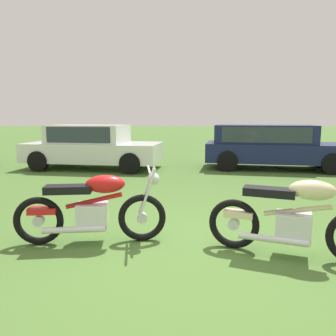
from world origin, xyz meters
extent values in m
plane|color=#476B2D|center=(0.00, 0.00, 0.00)|extent=(120.00, 120.00, 0.00)
torus|color=black|center=(-0.65, 0.24, 0.32)|extent=(0.65, 0.18, 0.65)
torus|color=black|center=(-1.99, 0.05, 0.32)|extent=(0.65, 0.18, 0.65)
cylinder|color=silver|center=(-0.65, 0.24, 0.32)|extent=(0.15, 0.12, 0.14)
cylinder|color=silver|center=(-1.99, 0.05, 0.32)|extent=(0.15, 0.12, 0.14)
cylinder|color=silver|center=(-0.60, 0.34, 0.65)|extent=(0.27, 0.07, 0.73)
cylinder|color=silver|center=(-0.57, 0.16, 0.65)|extent=(0.27, 0.07, 0.73)
cube|color=silver|center=(-1.30, 0.15, 0.38)|extent=(0.44, 0.35, 0.32)
cylinder|color=red|center=(-1.27, 0.15, 0.58)|extent=(0.75, 0.16, 0.21)
ellipsoid|color=red|center=(-1.12, 0.17, 0.80)|extent=(0.55, 0.33, 0.24)
cube|color=black|center=(-1.60, 0.10, 0.74)|extent=(0.63, 0.32, 0.10)
cube|color=red|center=(-1.94, 0.06, 0.46)|extent=(0.38, 0.23, 0.08)
cylinder|color=silver|center=(-0.55, 0.25, 0.98)|extent=(0.12, 0.64, 0.03)
sphere|color=silver|center=(-0.49, 0.26, 0.86)|extent=(0.18, 0.18, 0.16)
cylinder|color=silver|center=(-1.50, -0.04, 0.24)|extent=(0.80, 0.19, 0.08)
torus|color=black|center=(0.56, 0.03, 0.32)|extent=(0.64, 0.29, 0.64)
cylinder|color=silver|center=(0.56, 0.03, 0.32)|extent=(0.16, 0.14, 0.14)
cube|color=silver|center=(1.23, -0.20, 0.38)|extent=(0.48, 0.41, 0.32)
cylinder|color=beige|center=(1.26, -0.21, 0.58)|extent=(0.74, 0.30, 0.22)
ellipsoid|color=beige|center=(1.40, -0.26, 0.84)|extent=(0.58, 0.41, 0.24)
cube|color=black|center=(0.95, -0.10, 0.78)|extent=(0.65, 0.42, 0.10)
cube|color=beige|center=(0.62, 0.01, 0.46)|extent=(0.40, 0.29, 0.08)
cylinder|color=silver|center=(0.97, -0.28, 0.24)|extent=(0.78, 0.33, 0.08)
cube|color=silver|center=(-3.00, 6.56, 0.55)|extent=(4.55, 2.35, 0.60)
cube|color=silver|center=(-3.15, 6.58, 1.13)|extent=(2.58, 1.93, 0.60)
cube|color=#2D3842|center=(-3.15, 6.58, 1.15)|extent=(2.23, 1.92, 0.48)
cylinder|color=black|center=(-1.43, 7.23, 0.32)|extent=(0.66, 0.30, 0.64)
cylinder|color=black|center=(-1.63, 5.53, 0.32)|extent=(0.66, 0.30, 0.64)
cylinder|color=black|center=(-4.37, 7.59, 0.32)|extent=(0.66, 0.30, 0.64)
cylinder|color=black|center=(-4.57, 5.89, 0.32)|extent=(0.66, 0.30, 0.64)
cube|color=#161E4C|center=(2.97, 6.69, 0.55)|extent=(4.66, 2.41, 0.60)
cube|color=#161E4C|center=(2.57, 6.76, 1.13)|extent=(3.32, 2.02, 0.60)
cube|color=#2D3842|center=(2.57, 6.76, 1.15)|extent=(2.86, 1.98, 0.48)
cylinder|color=black|center=(4.60, 7.24, 0.32)|extent=(0.67, 0.32, 0.64)
cylinder|color=black|center=(4.34, 5.66, 0.32)|extent=(0.67, 0.32, 0.64)
cylinder|color=black|center=(1.59, 7.73, 0.32)|extent=(0.67, 0.32, 0.64)
cylinder|color=black|center=(1.34, 6.14, 0.32)|extent=(0.67, 0.32, 0.64)
camera|label=1|loc=(-0.12, -4.01, 1.67)|focal=34.82mm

